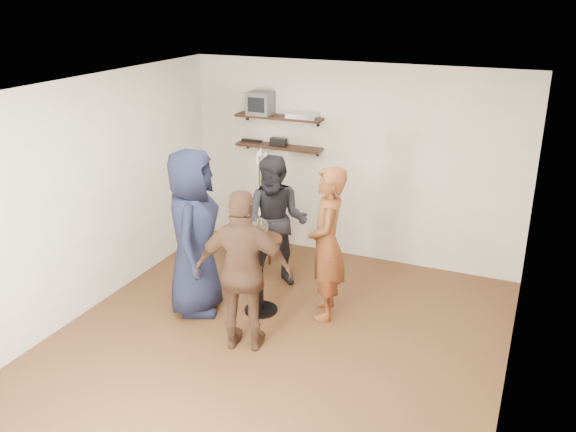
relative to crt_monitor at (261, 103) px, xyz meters
The scene contains 18 objects.
room 2.78m from the crt_monitor, 62.10° to the right, with size 4.58×5.08×2.68m.
shelf_upper 0.31m from the crt_monitor, ahead, with size 1.20×0.25×0.04m, color black.
shelf_lower 0.62m from the crt_monitor, ahead, with size 1.20×0.25×0.04m, color black.
crt_monitor is the anchor object (origin of this frame).
dvd_deck 0.61m from the crt_monitor, ahead, with size 0.40×0.24×0.06m, color silver.
radio 0.56m from the crt_monitor, ahead, with size 0.22×0.10×0.10m, color black.
power_strip 0.56m from the crt_monitor, 163.85° to the left, with size 0.30×0.05×0.03m, color black.
side_table 1.64m from the crt_monitor, 64.28° to the right, with size 0.48×0.48×0.54m.
vase_lilies 1.25m from the crt_monitor, 64.45° to the right, with size 0.20×0.20×1.02m.
drinks_table 2.45m from the crt_monitor, 65.07° to the right, with size 0.49×0.49×0.90m.
wine_glass_fl 2.21m from the crt_monitor, 66.72° to the right, with size 0.06×0.06×0.19m.
wine_glass_fr 2.26m from the crt_monitor, 63.34° to the right, with size 0.07×0.07×0.20m.
wine_glass_bl 2.14m from the crt_monitor, 64.91° to the right, with size 0.07×0.07×0.20m.
wine_glass_br 2.21m from the crt_monitor, 63.82° to the right, with size 0.07×0.07×0.21m.
person_plaid 2.48m from the crt_monitor, 45.69° to the right, with size 0.63×0.41×1.72m, color #B1141B.
person_dark 1.76m from the crt_monitor, 56.74° to the right, with size 0.79×0.62×1.63m, color black.
person_navy 2.31m from the crt_monitor, 85.99° to the right, with size 0.92×0.60×1.89m, color black.
person_brown 2.94m from the crt_monitor, 68.06° to the right, with size 0.99×0.41×1.68m, color #492F1F.
Camera 1 is at (2.30, -4.92, 3.46)m, focal length 38.00 mm.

